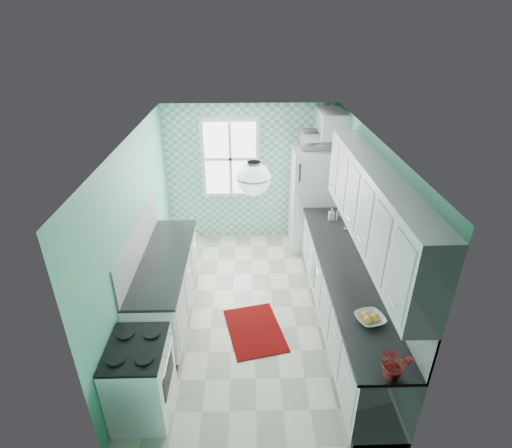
{
  "coord_description": "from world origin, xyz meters",
  "views": [
    {
      "loc": [
        -0.08,
        -4.59,
        3.8
      ],
      "look_at": [
        0.05,
        0.25,
        1.25
      ],
      "focal_mm": 28.0,
      "sensor_mm": 36.0,
      "label": 1
    }
  ],
  "objects_px": {
    "potted_plant": "(394,364)",
    "fruit_bowl": "(370,319)",
    "ceiling_light": "(254,179)",
    "stove": "(141,377)",
    "microwave": "(318,140)",
    "sink": "(333,232)",
    "fridge": "(314,199)"
  },
  "relations": [
    {
      "from": "potted_plant",
      "to": "microwave",
      "type": "distance_m",
      "value": 4.03
    },
    {
      "from": "fruit_bowl",
      "to": "stove",
      "type": "bearing_deg",
      "value": -174.23
    },
    {
      "from": "fruit_bowl",
      "to": "microwave",
      "type": "bearing_deg",
      "value": 91.6
    },
    {
      "from": "ceiling_light",
      "to": "sink",
      "type": "relative_size",
      "value": 0.66
    },
    {
      "from": "stove",
      "to": "potted_plant",
      "type": "relative_size",
      "value": 2.83
    },
    {
      "from": "ceiling_light",
      "to": "microwave",
      "type": "bearing_deg",
      "value": 67.03
    },
    {
      "from": "ceiling_light",
      "to": "fruit_bowl",
      "type": "distance_m",
      "value": 1.9
    },
    {
      "from": "fridge",
      "to": "microwave",
      "type": "bearing_deg",
      "value": 52.13
    },
    {
      "from": "stove",
      "to": "microwave",
      "type": "xyz_separation_m",
      "value": [
        2.31,
        3.46,
        1.52
      ]
    },
    {
      "from": "potted_plant",
      "to": "ceiling_light",
      "type": "bearing_deg",
      "value": 132.47
    },
    {
      "from": "microwave",
      "to": "fruit_bowl",
      "type": "bearing_deg",
      "value": 87.74
    },
    {
      "from": "fridge",
      "to": "potted_plant",
      "type": "height_order",
      "value": "fridge"
    },
    {
      "from": "sink",
      "to": "potted_plant",
      "type": "bearing_deg",
      "value": -92.1
    },
    {
      "from": "microwave",
      "to": "ceiling_light",
      "type": "bearing_deg",
      "value": 63.17
    },
    {
      "from": "fridge",
      "to": "microwave",
      "type": "distance_m",
      "value": 1.06
    },
    {
      "from": "fridge",
      "to": "microwave",
      "type": "xyz_separation_m",
      "value": [
        0.0,
        0.0,
        1.06
      ]
    },
    {
      "from": "fridge",
      "to": "potted_plant",
      "type": "xyz_separation_m",
      "value": [
        0.09,
        -3.93,
        0.18
      ]
    },
    {
      "from": "ceiling_light",
      "to": "microwave",
      "type": "height_order",
      "value": "ceiling_light"
    },
    {
      "from": "potted_plant",
      "to": "fruit_bowl",
      "type": "bearing_deg",
      "value": 90.0
    },
    {
      "from": "microwave",
      "to": "sink",
      "type": "bearing_deg",
      "value": 90.41
    },
    {
      "from": "sink",
      "to": "microwave",
      "type": "distance_m",
      "value": 1.64
    },
    {
      "from": "ceiling_light",
      "to": "stove",
      "type": "distance_m",
      "value": 2.37
    },
    {
      "from": "stove",
      "to": "microwave",
      "type": "distance_m",
      "value": 4.43
    },
    {
      "from": "ceiling_light",
      "to": "fridge",
      "type": "bearing_deg",
      "value": 67.04
    },
    {
      "from": "potted_plant",
      "to": "fridge",
      "type": "bearing_deg",
      "value": 91.32
    },
    {
      "from": "fridge",
      "to": "stove",
      "type": "xyz_separation_m",
      "value": [
        -2.31,
        -3.46,
        -0.46
      ]
    },
    {
      "from": "ceiling_light",
      "to": "potted_plant",
      "type": "xyz_separation_m",
      "value": [
        1.2,
        -1.31,
        -1.23
      ]
    },
    {
      "from": "fridge",
      "to": "fruit_bowl",
      "type": "distance_m",
      "value": 3.22
    },
    {
      "from": "ceiling_light",
      "to": "potted_plant",
      "type": "relative_size",
      "value": 1.13
    },
    {
      "from": "sink",
      "to": "microwave",
      "type": "xyz_separation_m",
      "value": [
        -0.09,
        1.26,
        1.04
      ]
    },
    {
      "from": "fridge",
      "to": "stove",
      "type": "relative_size",
      "value": 2.1
    },
    {
      "from": "fruit_bowl",
      "to": "ceiling_light",
      "type": "bearing_deg",
      "value": 153.5
    }
  ]
}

